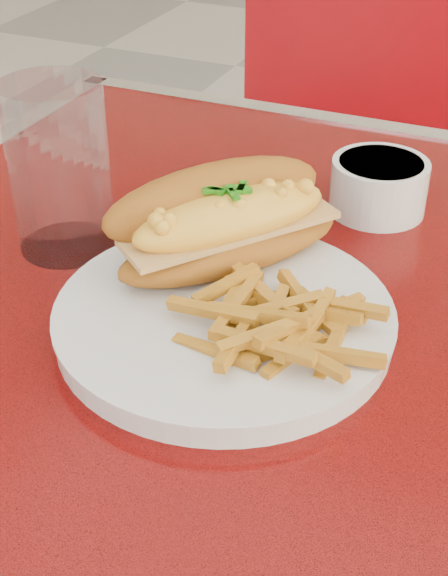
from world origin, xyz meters
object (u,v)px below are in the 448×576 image
at_px(water_tumbler, 59,169).
at_px(sauce_cup_left, 261,219).
at_px(fork, 295,320).
at_px(gravy_ramekin, 379,185).
at_px(dinner_plate, 224,318).
at_px(mac_hoagie, 225,220).

bearing_deg(water_tumbler, sauce_cup_left, 29.26).
height_order(fork, gravy_ramekin, gravy_ramekin).
xyz_separation_m(dinner_plate, water_tumbler, (-0.19, 0.06, 0.07)).
xyz_separation_m(gravy_ramekin, water_tumbler, (-0.25, -0.18, 0.05)).
distance_m(gravy_ramekin, sauce_cup_left, 0.13).
relative_size(fork, water_tumbler, 0.96).
bearing_deg(sauce_cup_left, dinner_plate, -79.58).
height_order(sauce_cup_left, water_tumbler, water_tumbler).
relative_size(sauce_cup_left, water_tumbler, 0.41).
bearing_deg(mac_hoagie, water_tumbler, 129.76).
xyz_separation_m(fork, gravy_ramekin, (0.00, 0.24, 0.01)).
bearing_deg(sauce_cup_left, gravy_ramekin, 46.11).
bearing_deg(dinner_plate, fork, 9.06).
distance_m(mac_hoagie, sauce_cup_left, 0.09).
xyz_separation_m(dinner_plate, fork, (0.06, 0.01, 0.01)).
relative_size(dinner_plate, gravy_ramekin, 2.92).
bearing_deg(dinner_plate, gravy_ramekin, 76.07).
distance_m(fork, gravy_ramekin, 0.24).
bearing_deg(fork, dinner_plate, 67.31).
bearing_deg(fork, mac_hoagie, 23.03).
relative_size(mac_hoagie, sauce_cup_left, 3.49).
relative_size(dinner_plate, fork, 2.34).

